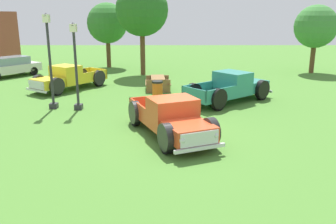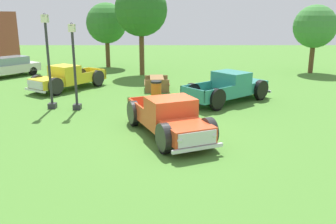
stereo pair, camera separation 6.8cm
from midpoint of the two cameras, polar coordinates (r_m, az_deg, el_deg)
name	(u,v)px [view 2 (the right image)]	position (r m, az deg, el deg)	size (l,w,h in m)	color
ground_plane	(172,137)	(13.36, 0.73, -4.02)	(80.00, 80.00, 0.00)	#477A2D
pickup_truck_foreground	(172,119)	(13.08, 0.75, -1.16)	(3.50, 5.19, 1.50)	#D14723
pickup_truck_behind_left	(232,87)	(19.00, 10.26, 3.91)	(5.02, 4.60, 1.55)	#2D8475
pickup_truck_behind_right	(65,78)	(22.31, -15.98, 5.15)	(4.13, 4.90, 1.47)	yellow
sedan_distant_a	(9,66)	(28.55, -23.83, 6.66)	(3.95, 4.42, 1.42)	silver
lamp_post_near	(75,65)	(17.33, -14.45, 7.24)	(0.36, 0.36, 4.06)	#2D2D33
lamp_post_far	(49,60)	(17.85, -18.27, 7.87)	(0.36, 0.36, 4.47)	#2D2D33
picnic_table	(157,82)	(21.54, -1.63, 4.83)	(1.59, 1.89, 0.78)	olive
trash_can	(157,90)	(19.36, -1.70, 3.58)	(0.59, 0.59, 0.95)	orange
oak_tree_east	(107,23)	(31.04, -9.60, 13.71)	(3.32, 3.32, 5.32)	brown
oak_tree_west	(142,10)	(26.81, -4.15, 15.85)	(3.78, 3.78, 6.59)	brown
oak_tree_center	(316,27)	(29.78, 22.45, 12.41)	(3.19, 3.19, 5.09)	brown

